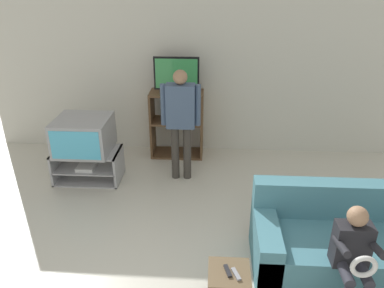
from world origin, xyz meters
TOP-DOWN VIEW (x-y plane):
  - wall_back at (0.00, 3.96)m, footprint 6.40×0.06m
  - tv_stand at (-1.39, 2.82)m, footprint 0.91×0.52m
  - television_main at (-1.40, 2.84)m, footprint 0.72×0.68m
  - media_shelf at (-0.21, 3.68)m, footprint 0.81×0.42m
  - television_flat at (-0.21, 3.68)m, footprint 0.67×0.20m
  - snack_table at (0.52, 0.77)m, footprint 0.37×0.37m
  - remote_control_black at (0.51, 0.77)m, footprint 0.07×0.15m
  - remote_control_white at (0.58, 0.73)m, footprint 0.09×0.15m
  - couch at (1.77, 1.28)m, footprint 1.98×0.86m
  - person_standing_adult at (-0.08, 2.95)m, footprint 0.53×0.20m
  - person_seated_child at (1.54, 0.78)m, footprint 0.33×0.43m

SIDE VIEW (x-z plane):
  - tv_stand at x=-1.39m, z-range 0.00..0.44m
  - couch at x=1.77m, z-range -0.12..0.68m
  - snack_table at x=0.52m, z-range 0.12..0.47m
  - remote_control_black at x=0.51m, z-range 0.34..0.36m
  - remote_control_white at x=0.58m, z-range 0.34..0.36m
  - media_shelf at x=-0.21m, z-range 0.01..1.05m
  - person_seated_child at x=1.54m, z-range 0.09..1.08m
  - television_main at x=-1.40m, z-range 0.44..0.91m
  - person_standing_adult at x=-0.08m, z-range 0.16..1.73m
  - television_flat at x=-0.21m, z-range 1.03..1.56m
  - wall_back at x=0.00m, z-range 0.00..2.60m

